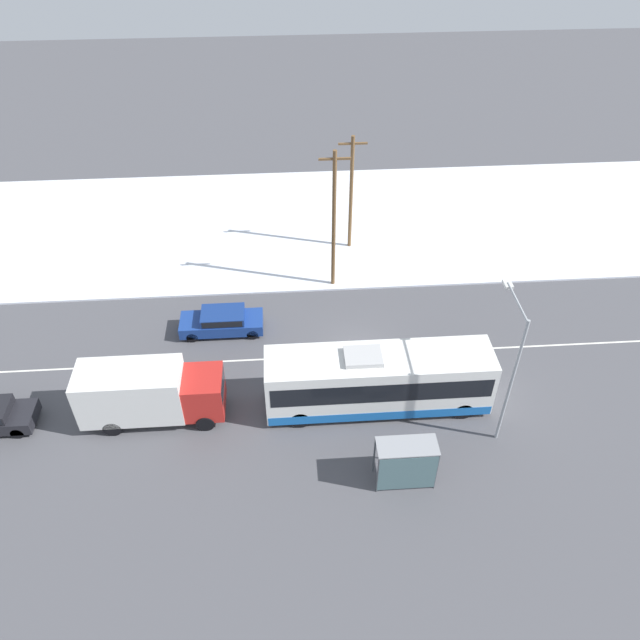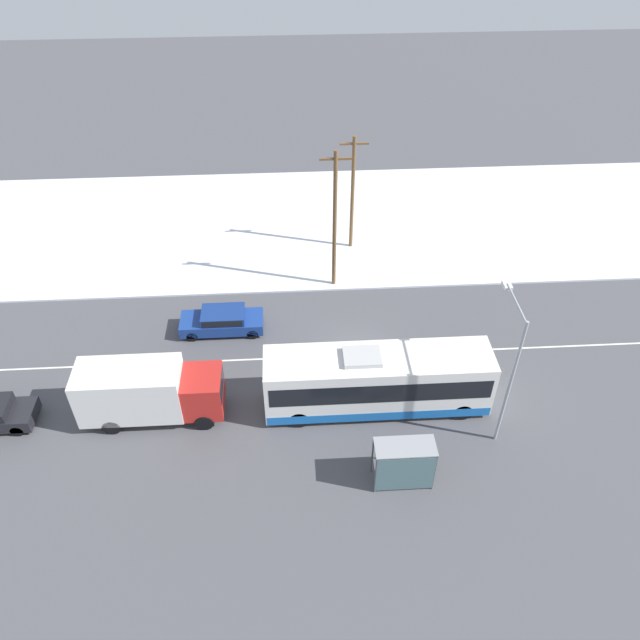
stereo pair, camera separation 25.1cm
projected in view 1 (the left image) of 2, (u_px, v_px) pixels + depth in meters
The scene contains 11 objects.
ground_plane at pixel (356, 355), 34.57m from camera, with size 120.00×120.00×0.00m, color #4C4C51.
snow_lot at pixel (334, 223), 45.06m from camera, with size 80.00×15.86×0.12m.
lane_marking_center at pixel (356, 355), 34.56m from camera, with size 60.00×0.12×0.00m.
city_bus at pixel (378, 381), 30.66m from camera, with size 11.08×2.57×3.54m.
box_truck at pixel (148, 392), 30.05m from camera, with size 6.90×2.30×3.15m.
sedan_car at pixel (222, 321), 35.62m from camera, with size 4.71×1.80×1.39m.
pedestrian_at_stop at pixel (418, 446), 28.53m from camera, with size 0.57×0.25×1.58m.
bus_shelter at pixel (407, 461), 27.03m from camera, with size 2.67×1.20×2.40m.
streetlamp at pixel (511, 357), 27.58m from camera, with size 0.36×3.11×7.41m.
utility_pole_roadside at pixel (334, 220), 36.45m from camera, with size 1.80×0.24×9.08m.
utility_pole_snowlot at pixel (351, 192), 40.08m from camera, with size 1.80×0.24×8.00m.
Camera 1 is at (-3.75, -24.92, 23.83)m, focal length 35.00 mm.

